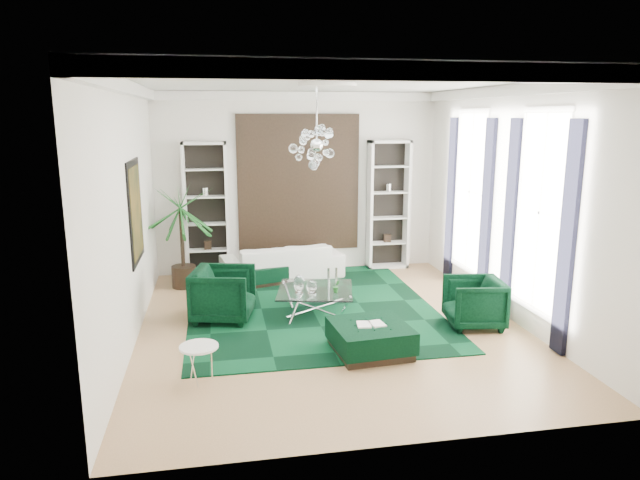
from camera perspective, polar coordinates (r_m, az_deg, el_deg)
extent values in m
cube|color=tan|center=(9.31, 1.04, -8.55)|extent=(6.00, 7.00, 0.02)
cube|color=white|center=(8.72, 1.14, 15.63)|extent=(6.00, 7.00, 0.02)
cube|color=silver|center=(12.24, -2.19, 5.71)|extent=(6.00, 0.02, 3.80)
cube|color=silver|center=(5.49, 8.37, -2.66)|extent=(6.00, 0.02, 3.80)
cube|color=silver|center=(8.74, -18.66, 2.40)|extent=(0.02, 7.00, 3.80)
cube|color=silver|center=(9.86, 18.53, 3.47)|extent=(0.02, 7.00, 3.80)
cylinder|color=white|center=(9.01, 0.74, 15.27)|extent=(0.90, 0.90, 0.05)
cube|color=black|center=(12.19, -2.15, 5.69)|extent=(2.50, 0.06, 2.80)
cube|color=black|center=(9.33, -17.90, 2.73)|extent=(0.04, 1.30, 1.60)
cube|color=white|center=(9.08, 21.13, 2.57)|extent=(0.03, 1.10, 2.90)
cube|color=black|center=(8.46, 23.52, -0.01)|extent=(0.07, 0.30, 3.25)
cube|color=black|center=(9.77, 18.49, 1.91)|extent=(0.07, 0.30, 3.25)
cube|color=white|center=(11.17, 14.77, 4.68)|extent=(0.03, 1.10, 2.90)
cube|color=black|center=(10.50, 16.30, 2.74)|extent=(0.07, 0.30, 3.25)
cube|color=black|center=(11.90, 12.97, 4.00)|extent=(0.07, 0.30, 3.25)
cube|color=black|center=(10.15, -0.96, -6.64)|extent=(4.20, 5.00, 0.02)
imported|color=white|center=(11.83, -3.82, -2.14)|extent=(2.58, 1.35, 0.72)
imported|color=black|center=(9.54, -9.63, -5.35)|extent=(1.16, 1.13, 0.88)
imported|color=black|center=(9.46, 15.15, -6.05)|extent=(0.98, 0.96, 0.79)
cube|color=black|center=(11.59, -5.85, -3.37)|extent=(1.05, 1.05, 0.37)
cube|color=black|center=(8.25, 5.04, -9.79)|extent=(1.13, 1.13, 0.42)
cube|color=white|center=(8.17, 5.07, -8.34)|extent=(0.40, 0.27, 0.03)
cylinder|color=white|center=(7.52, -11.94, -12.06)|extent=(0.51, 0.51, 0.47)
imported|color=#19591E|center=(9.49, 1.65, -4.65)|extent=(0.13, 0.11, 0.22)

